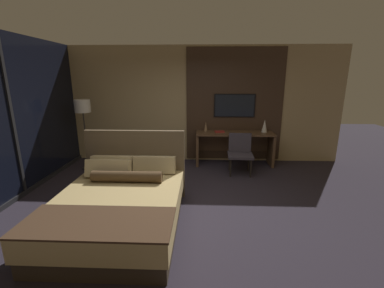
{
  "coord_description": "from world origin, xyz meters",
  "views": [
    {
      "loc": [
        0.22,
        -3.75,
        2.07
      ],
      "look_at": [
        0.03,
        0.9,
        0.85
      ],
      "focal_mm": 24.0,
      "sensor_mm": 36.0,
      "label": 1
    }
  ],
  "objects": [
    {
      "name": "bed",
      "position": [
        -0.94,
        -0.48,
        0.31
      ],
      "size": [
        1.7,
        2.11,
        1.2
      ],
      "color": "#33281E",
      "rests_on": "ground_plane"
    },
    {
      "name": "wall_back_tv_panel",
      "position": [
        0.13,
        2.59,
        1.4
      ],
      "size": [
        7.2,
        0.09,
        2.8
      ],
      "color": "tan",
      "rests_on": "ground_plane"
    },
    {
      "name": "desk_chair",
      "position": [
        1.06,
        1.71,
        0.51
      ],
      "size": [
        0.56,
        0.55,
        0.87
      ],
      "rotation": [
        0.0,
        0.0,
        -0.05
      ],
      "color": "#38333D",
      "rests_on": "ground_plane"
    },
    {
      "name": "vase_tall",
      "position": [
        1.7,
        2.33,
        0.94
      ],
      "size": [
        0.13,
        0.13,
        0.3
      ],
      "color": "silver",
      "rests_on": "desk"
    },
    {
      "name": "ground_plane",
      "position": [
        0.0,
        0.0,
        0.0
      ],
      "size": [
        16.0,
        16.0,
        0.0
      ],
      "primitive_type": "plane",
      "color": "#28232D"
    },
    {
      "name": "floor_lamp",
      "position": [
        -2.43,
        1.82,
        1.33
      ],
      "size": [
        0.34,
        0.34,
        1.59
      ],
      "color": "#282623",
      "rests_on": "ground_plane"
    },
    {
      "name": "desk",
      "position": [
        0.99,
        2.28,
        0.54
      ],
      "size": [
        1.83,
        0.58,
        0.79
      ],
      "color": "brown",
      "rests_on": "ground_plane"
    },
    {
      "name": "tv",
      "position": [
        0.99,
        2.52,
        1.4
      ],
      "size": [
        0.99,
        0.04,
        0.56
      ],
      "color": "black"
    },
    {
      "name": "wall_left_window",
      "position": [
        -3.0,
        0.4,
        1.32
      ],
      "size": [
        0.06,
        6.0,
        2.8
      ],
      "color": "black",
      "rests_on": "ground_plane"
    },
    {
      "name": "vase_short",
      "position": [
        0.3,
        2.37,
        0.91
      ],
      "size": [
        0.09,
        0.09,
        0.23
      ],
      "color": "#846647",
      "rests_on": "desk"
    },
    {
      "name": "book",
      "position": [
        0.63,
        2.27,
        0.81
      ],
      "size": [
        0.24,
        0.18,
        0.03
      ],
      "color": "maroon",
      "rests_on": "desk"
    }
  ]
}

